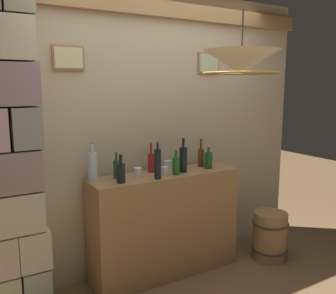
{
  "coord_description": "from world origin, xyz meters",
  "views": [
    {
      "loc": [
        -1.62,
        -1.93,
        1.75
      ],
      "look_at": [
        0.0,
        0.78,
        1.21
      ],
      "focal_mm": 38.9,
      "sensor_mm": 36.0,
      "label": 1
    }
  ],
  "objects_px": {
    "liquor_bottle_scotch": "(93,166)",
    "glass_tumbler_rocks": "(164,171)",
    "liquor_bottle_port": "(151,162)",
    "wooden_barrel": "(270,236)",
    "glass_tumbler_shot": "(168,165)",
    "liquor_bottle_bourbon": "(201,157)",
    "liquor_bottle_sherry": "(208,160)",
    "pendant_lamp": "(241,63)",
    "liquor_bottle_brandy": "(176,165)",
    "liquor_bottle_vermouth": "(116,168)",
    "glass_tumbler_highball": "(138,173)",
    "liquor_bottle_vodka": "(183,159)",
    "liquor_bottle_rum": "(121,172)",
    "liquor_bottle_gin": "(158,164)"
  },
  "relations": [
    {
      "from": "liquor_bottle_vodka",
      "to": "pendant_lamp",
      "type": "xyz_separation_m",
      "value": [
        0.14,
        -0.58,
        0.83
      ]
    },
    {
      "from": "liquor_bottle_rum",
      "to": "liquor_bottle_vodka",
      "type": "relative_size",
      "value": 0.75
    },
    {
      "from": "liquor_bottle_bourbon",
      "to": "glass_tumbler_rocks",
      "type": "distance_m",
      "value": 0.49
    },
    {
      "from": "liquor_bottle_port",
      "to": "glass_tumbler_rocks",
      "type": "relative_size",
      "value": 3.71
    },
    {
      "from": "liquor_bottle_rum",
      "to": "glass_tumbler_rocks",
      "type": "relative_size",
      "value": 3.17
    },
    {
      "from": "liquor_bottle_scotch",
      "to": "glass_tumbler_rocks",
      "type": "height_order",
      "value": "liquor_bottle_scotch"
    },
    {
      "from": "liquor_bottle_vodka",
      "to": "liquor_bottle_gin",
      "type": "height_order",
      "value": "liquor_bottle_gin"
    },
    {
      "from": "liquor_bottle_rum",
      "to": "pendant_lamp",
      "type": "relative_size",
      "value": 0.4
    },
    {
      "from": "liquor_bottle_vodka",
      "to": "liquor_bottle_rum",
      "type": "bearing_deg",
      "value": -175.46
    },
    {
      "from": "liquor_bottle_port",
      "to": "liquor_bottle_vodka",
      "type": "bearing_deg",
      "value": -30.14
    },
    {
      "from": "liquor_bottle_rum",
      "to": "glass_tumbler_rocks",
      "type": "bearing_deg",
      "value": 6.2
    },
    {
      "from": "wooden_barrel",
      "to": "liquor_bottle_brandy",
      "type": "bearing_deg",
      "value": 168.02
    },
    {
      "from": "liquor_bottle_vermouth",
      "to": "liquor_bottle_gin",
      "type": "height_order",
      "value": "liquor_bottle_gin"
    },
    {
      "from": "liquor_bottle_scotch",
      "to": "liquor_bottle_bourbon",
      "type": "xyz_separation_m",
      "value": [
        1.09,
        -0.03,
        -0.03
      ]
    },
    {
      "from": "liquor_bottle_bourbon",
      "to": "wooden_barrel",
      "type": "xyz_separation_m",
      "value": [
        0.61,
        -0.36,
        -0.82
      ]
    },
    {
      "from": "glass_tumbler_rocks",
      "to": "glass_tumbler_highball",
      "type": "bearing_deg",
      "value": 172.73
    },
    {
      "from": "liquor_bottle_vermouth",
      "to": "glass_tumbler_highball",
      "type": "height_order",
      "value": "liquor_bottle_vermouth"
    },
    {
      "from": "liquor_bottle_port",
      "to": "glass_tumbler_rocks",
      "type": "bearing_deg",
      "value": -70.59
    },
    {
      "from": "liquor_bottle_sherry",
      "to": "wooden_barrel",
      "type": "height_order",
      "value": "liquor_bottle_sherry"
    },
    {
      "from": "liquor_bottle_vodka",
      "to": "glass_tumbler_shot",
      "type": "height_order",
      "value": "liquor_bottle_vodka"
    },
    {
      "from": "liquor_bottle_bourbon",
      "to": "liquor_bottle_vodka",
      "type": "relative_size",
      "value": 0.87
    },
    {
      "from": "liquor_bottle_bourbon",
      "to": "liquor_bottle_gin",
      "type": "xyz_separation_m",
      "value": [
        -0.59,
        -0.2,
        0.03
      ]
    },
    {
      "from": "liquor_bottle_sherry",
      "to": "liquor_bottle_rum",
      "type": "height_order",
      "value": "liquor_bottle_rum"
    },
    {
      "from": "liquor_bottle_brandy",
      "to": "pendant_lamp",
      "type": "distance_m",
      "value": 1.05
    },
    {
      "from": "liquor_bottle_port",
      "to": "liquor_bottle_bourbon",
      "type": "height_order",
      "value": "same"
    },
    {
      "from": "liquor_bottle_vodka",
      "to": "liquor_bottle_gin",
      "type": "xyz_separation_m",
      "value": [
        -0.32,
        -0.09,
        0.01
      ]
    },
    {
      "from": "liquor_bottle_sherry",
      "to": "pendant_lamp",
      "type": "distance_m",
      "value": 1.06
    },
    {
      "from": "liquor_bottle_brandy",
      "to": "liquor_bottle_sherry",
      "type": "xyz_separation_m",
      "value": [
        0.4,
        0.05,
        -0.0
      ]
    },
    {
      "from": "liquor_bottle_port",
      "to": "glass_tumbler_shot",
      "type": "xyz_separation_m",
      "value": [
        0.2,
        0.04,
        -0.06
      ]
    },
    {
      "from": "glass_tumbler_rocks",
      "to": "glass_tumbler_shot",
      "type": "relative_size",
      "value": 0.93
    },
    {
      "from": "liquor_bottle_port",
      "to": "wooden_barrel",
      "type": "bearing_deg",
      "value": -19.62
    },
    {
      "from": "liquor_bottle_gin",
      "to": "glass_tumbler_shot",
      "type": "xyz_separation_m",
      "value": [
        0.27,
        0.28,
        -0.09
      ]
    },
    {
      "from": "liquor_bottle_gin",
      "to": "pendant_lamp",
      "type": "distance_m",
      "value": 1.06
    },
    {
      "from": "liquor_bottle_sherry",
      "to": "liquor_bottle_port",
      "type": "bearing_deg",
      "value": 165.51
    },
    {
      "from": "liquor_bottle_vermouth",
      "to": "glass_tumbler_highball",
      "type": "xyz_separation_m",
      "value": [
        0.17,
        -0.07,
        -0.04
      ]
    },
    {
      "from": "glass_tumbler_shot",
      "to": "liquor_bottle_vermouth",
      "type": "bearing_deg",
      "value": -171.04
    },
    {
      "from": "liquor_bottle_scotch",
      "to": "liquor_bottle_bourbon",
      "type": "relative_size",
      "value": 1.19
    },
    {
      "from": "liquor_bottle_vodka",
      "to": "glass_tumbler_highball",
      "type": "height_order",
      "value": "liquor_bottle_vodka"
    },
    {
      "from": "liquor_bottle_port",
      "to": "glass_tumbler_shot",
      "type": "distance_m",
      "value": 0.22
    },
    {
      "from": "liquor_bottle_scotch",
      "to": "liquor_bottle_vodka",
      "type": "bearing_deg",
      "value": -9.24
    },
    {
      "from": "liquor_bottle_sherry",
      "to": "liquor_bottle_vodka",
      "type": "relative_size",
      "value": 0.69
    },
    {
      "from": "liquor_bottle_scotch",
      "to": "liquor_bottle_port",
      "type": "height_order",
      "value": "liquor_bottle_scotch"
    },
    {
      "from": "liquor_bottle_gin",
      "to": "pendant_lamp",
      "type": "bearing_deg",
      "value": -46.71
    },
    {
      "from": "liquor_bottle_bourbon",
      "to": "glass_tumbler_shot",
      "type": "height_order",
      "value": "liquor_bottle_bourbon"
    },
    {
      "from": "liquor_bottle_bourbon",
      "to": "liquor_bottle_sherry",
      "type": "height_order",
      "value": "liquor_bottle_bourbon"
    },
    {
      "from": "glass_tumbler_highball",
      "to": "liquor_bottle_gin",
      "type": "bearing_deg",
      "value": -43.25
    },
    {
      "from": "liquor_bottle_scotch",
      "to": "liquor_bottle_port",
      "type": "relative_size",
      "value": 1.19
    },
    {
      "from": "liquor_bottle_scotch",
      "to": "glass_tumbler_rocks",
      "type": "xyz_separation_m",
      "value": [
        0.61,
        -0.14,
        -0.09
      ]
    },
    {
      "from": "liquor_bottle_brandy",
      "to": "liquor_bottle_bourbon",
      "type": "bearing_deg",
      "value": 21.84
    },
    {
      "from": "liquor_bottle_sherry",
      "to": "glass_tumbler_shot",
      "type": "relative_size",
      "value": 2.74
    }
  ]
}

